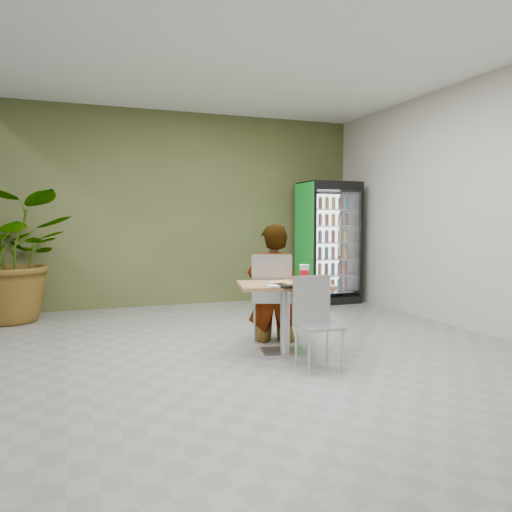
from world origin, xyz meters
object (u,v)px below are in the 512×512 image
Objects in this scene: dining_table at (285,304)px; soda_cup at (304,274)px; chair_near at (315,314)px; seated_woman at (273,295)px; beverage_fridge at (328,243)px; potted_plant at (14,256)px; chair_far at (272,291)px; cafeteria_tray at (297,285)px.

dining_table is 5.67× the size of soda_cup.
soda_cup is at bearing 78.62° from chair_near.
seated_woman is at bearing 102.52° from soda_cup.
soda_cup is at bearing 5.41° from dining_table.
soda_cup is 0.09× the size of beverage_fridge.
dining_table is 4.07m from potted_plant.
potted_plant is at bearing -15.79° from seated_woman.
chair_far reaches higher than cafeteria_tray.
beverage_fridge is (1.96, 2.29, 0.50)m from seated_woman.
soda_cup is 0.35m from cafeteria_tray.
chair_near is at bearing -105.11° from soda_cup.
potted_plant is at bearing 134.35° from chair_near.
dining_table is 0.33m from cafeteria_tray.
seated_woman is at bearing -130.54° from beverage_fridge.
chair_near is 0.65m from soda_cup.
potted_plant is at bearing 179.79° from beverage_fridge.
dining_table is 0.64× the size of seated_woman.
cafeteria_tray is (-0.06, 0.28, 0.25)m from chair_near.
cafeteria_tray is (0.02, -0.24, 0.23)m from dining_table.
chair_near is at bearing -80.32° from dining_table.
dining_table is at bearing 104.91° from chair_far.
seated_woman is 0.65m from soda_cup.
dining_table is 1.22× the size of chair_near.
chair_near is 0.48× the size of potted_plant.
chair_far is 0.09m from seated_woman.
chair_near is (0.09, -0.52, -0.02)m from dining_table.
cafeteria_tray is 0.22× the size of potted_plant.
chair_far is 5.44× the size of soda_cup.
cafeteria_tray is at bearing -128.47° from soda_cup.
chair_far is at bearing -39.03° from potted_plant.
beverage_fridge is at bearing -108.25° from chair_far.
seated_woman reaches higher than cafeteria_tray.
cafeteria_tray is (-0.04, -0.78, 0.16)m from chair_far.
chair_near is (0.02, -1.06, -0.09)m from chair_far.
beverage_fridge reaches higher than chair_far.
beverage_fridge is (2.04, 3.12, 0.27)m from cafeteria_tray.
beverage_fridge is at bearing 54.27° from dining_table.
cafeteria_tray is at bearing 106.40° from seated_woman.
chair_near is at bearing -120.25° from beverage_fridge.
beverage_fridge is 1.13× the size of potted_plant.
beverage_fridge is at bearing 56.75° from cafeteria_tray.
soda_cup is at bearing -43.05° from potted_plant.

